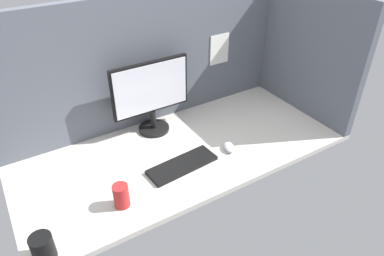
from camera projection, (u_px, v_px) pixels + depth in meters
ground_plane at (183, 150)px, 198.59cm from camera, size 180.00×80.00×3.00cm
cubicle_wall_back at (149, 61)px, 202.95cm from camera, size 180.00×5.50×76.26cm
cubicle_wall_side at (307, 51)px, 214.24cm from camera, size 5.00×80.00×76.26cm
monitor at (151, 94)px, 199.63cm from camera, size 45.77×18.00×43.04cm
keyboard at (182, 165)px, 184.01cm from camera, size 37.95×16.01×2.00cm
mouse at (229, 147)px, 195.54cm from camera, size 8.66×10.97×3.40cm
mug_black_travel at (43, 248)px, 136.02cm from camera, size 8.79×8.79×11.45cm
mug_red_plastic at (121, 196)px, 158.99cm from camera, size 7.14×7.14×11.50cm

